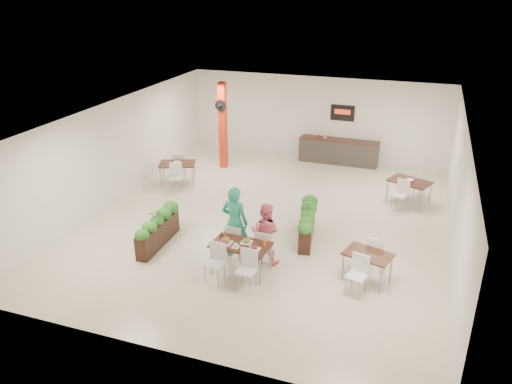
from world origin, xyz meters
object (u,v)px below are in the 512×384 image
main_table (240,248)px  side_table_c (368,259)px  diner_woman (265,233)px  planter_left (158,227)px  red_column (223,125)px  side_table_b (409,184)px  planter_right (307,222)px  diner_man (235,222)px  service_counter (339,151)px  side_table_a (177,166)px

main_table → side_table_c: size_ratio=1.01×
diner_woman → planter_left: diner_woman is taller
diner_woman → red_column: bearing=-55.5°
main_table → side_table_b: 6.58m
main_table → planter_right: bearing=62.8°
red_column → diner_man: (2.81, -6.01, -0.69)m
planter_left → service_counter: bearing=67.4°
diner_man → side_table_c: (3.33, -0.10, -0.34)m
red_column → diner_woman: red_column is taller
red_column → planter_right: red_column is taller
planter_right → diner_woman: bearing=-115.0°
side_table_a → side_table_b: (7.63, 0.92, 0.00)m
side_table_b → side_table_c: 5.01m
diner_woman → side_table_b: diner_woman is taller
planter_right → side_table_b: bearing=53.7°
side_table_a → red_column: bearing=46.5°
diner_man → planter_right: (1.51, 1.52, -0.45)m
planter_right → red_column: bearing=133.9°
side_table_b → side_table_a: bearing=-149.8°
planter_left → side_table_b: size_ratio=1.21×
side_table_b → side_table_c: same height
service_counter → side_table_b: (2.78, -3.00, 0.14)m
main_table → planter_left: 2.59m
side_table_c → diner_woman: bearing=-166.5°
side_table_c → planter_right: bearing=154.1°
diner_man → diner_woman: (0.80, 0.00, -0.17)m
side_table_a → side_table_b: size_ratio=1.01×
diner_woman → diner_man: bearing=3.5°
side_table_a → side_table_c: bearing=-50.9°
diner_man → planter_right: bearing=-131.2°
service_counter → diner_woman: size_ratio=1.90×
diner_woman → side_table_c: bearing=-178.7°
service_counter → planter_left: service_counter is taller
red_column → diner_man: red_column is taller
diner_man → diner_woman: 0.82m
service_counter → red_column: bearing=-155.0°
red_column → side_table_a: bearing=-112.7°
diner_man → planter_right: 2.19m
planter_left → planter_right: 4.01m
diner_man → planter_left: 2.19m
side_table_c → main_table: bearing=-153.5°
planter_right → side_table_c: planter_right is taller
side_table_b → planter_left: bearing=-117.4°
side_table_b → planter_right: bearing=-102.9°
red_column → planter_left: size_ratio=1.60×
planter_right → side_table_a: size_ratio=1.19×
diner_woman → side_table_b: (3.17, 4.87, -0.16)m
red_column → planter_left: red_column is taller
diner_woman → side_table_a: 5.97m
red_column → side_table_c: 8.72m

